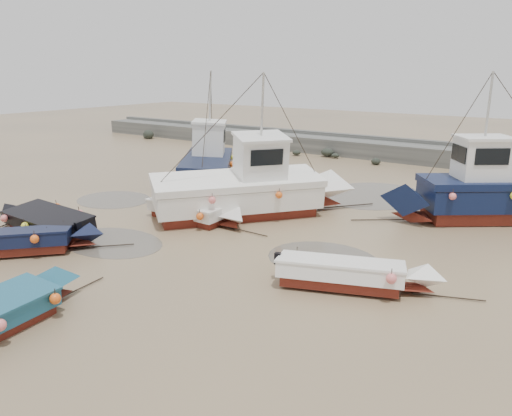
{
  "coord_description": "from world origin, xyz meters",
  "views": [
    {
      "loc": [
        11.74,
        -12.65,
        6.36
      ],
      "look_at": [
        1.57,
        1.81,
        1.4
      ],
      "focal_mm": 35.0,
      "sensor_mm": 36.0,
      "label": 1
    }
  ],
  "objects_px": {
    "dinghy_1": "(31,238)",
    "dinghy_5": "(197,209)",
    "dinghy_4": "(44,218)",
    "person": "(208,200)",
    "cabin_boat_1": "(250,187)",
    "dinghy_3": "(353,272)",
    "dinghy_2": "(6,305)",
    "cabin_boat_0": "(207,164)",
    "cabin_boat_2": "(484,190)"
  },
  "relations": [
    {
      "from": "dinghy_1",
      "to": "dinghy_4",
      "type": "height_order",
      "value": "same"
    },
    {
      "from": "cabin_boat_2",
      "to": "dinghy_3",
      "type": "bearing_deg",
      "value": 133.64
    },
    {
      "from": "dinghy_3",
      "to": "dinghy_2",
      "type": "bearing_deg",
      "value": -62.34
    },
    {
      "from": "cabin_boat_1",
      "to": "person",
      "type": "distance_m",
      "value": 3.72
    },
    {
      "from": "cabin_boat_0",
      "to": "cabin_boat_2",
      "type": "height_order",
      "value": "same"
    },
    {
      "from": "dinghy_1",
      "to": "dinghy_4",
      "type": "xyz_separation_m",
      "value": [
        -1.83,
        1.7,
        -0.01
      ]
    },
    {
      "from": "dinghy_5",
      "to": "cabin_boat_2",
      "type": "relative_size",
      "value": 0.74
    },
    {
      "from": "person",
      "to": "dinghy_3",
      "type": "bearing_deg",
      "value": 155.34
    },
    {
      "from": "cabin_boat_2",
      "to": "dinghy_2",
      "type": "bearing_deg",
      "value": 117.82
    },
    {
      "from": "dinghy_5",
      "to": "person",
      "type": "height_order",
      "value": "dinghy_5"
    },
    {
      "from": "dinghy_1",
      "to": "dinghy_3",
      "type": "height_order",
      "value": "same"
    },
    {
      "from": "dinghy_3",
      "to": "dinghy_4",
      "type": "bearing_deg",
      "value": -101.35
    },
    {
      "from": "cabin_boat_1",
      "to": "cabin_boat_2",
      "type": "bearing_deg",
      "value": 68.8
    },
    {
      "from": "dinghy_4",
      "to": "cabin_boat_0",
      "type": "relative_size",
      "value": 0.76
    },
    {
      "from": "dinghy_3",
      "to": "cabin_boat_2",
      "type": "distance_m",
      "value": 9.84
    },
    {
      "from": "dinghy_1",
      "to": "person",
      "type": "relative_size",
      "value": 2.86
    },
    {
      "from": "dinghy_1",
      "to": "dinghy_2",
      "type": "height_order",
      "value": "same"
    },
    {
      "from": "cabin_boat_2",
      "to": "dinghy_1",
      "type": "bearing_deg",
      "value": 100.66
    },
    {
      "from": "person",
      "to": "dinghy_4",
      "type": "bearing_deg",
      "value": 77.25
    },
    {
      "from": "cabin_boat_1",
      "to": "dinghy_5",
      "type": "bearing_deg",
      "value": -87.79
    },
    {
      "from": "person",
      "to": "dinghy_5",
      "type": "bearing_deg",
      "value": 126.33
    },
    {
      "from": "dinghy_1",
      "to": "dinghy_5",
      "type": "distance_m",
      "value": 6.69
    },
    {
      "from": "dinghy_1",
      "to": "person",
      "type": "xyz_separation_m",
      "value": [
        0.34,
        9.24,
        -0.55
      ]
    },
    {
      "from": "cabin_boat_1",
      "to": "person",
      "type": "bearing_deg",
      "value": -158.15
    },
    {
      "from": "cabin_boat_0",
      "to": "cabin_boat_2",
      "type": "relative_size",
      "value": 1.05
    },
    {
      "from": "dinghy_5",
      "to": "cabin_boat_2",
      "type": "height_order",
      "value": "cabin_boat_2"
    },
    {
      "from": "dinghy_5",
      "to": "person",
      "type": "relative_size",
      "value": 3.75
    },
    {
      "from": "dinghy_3",
      "to": "person",
      "type": "xyz_separation_m",
      "value": [
        -10.33,
        5.48,
        -0.55
      ]
    },
    {
      "from": "cabin_boat_0",
      "to": "dinghy_1",
      "type": "bearing_deg",
      "value": -118.73
    },
    {
      "from": "dinghy_2",
      "to": "cabin_boat_2",
      "type": "height_order",
      "value": "cabin_boat_2"
    },
    {
      "from": "dinghy_3",
      "to": "person",
      "type": "distance_m",
      "value": 11.7
    },
    {
      "from": "dinghy_2",
      "to": "cabin_boat_0",
      "type": "bearing_deg",
      "value": 104.85
    },
    {
      "from": "cabin_boat_1",
      "to": "cabin_boat_2",
      "type": "distance_m",
      "value": 10.02
    },
    {
      "from": "dinghy_2",
      "to": "dinghy_5",
      "type": "bearing_deg",
      "value": 95.74
    },
    {
      "from": "cabin_boat_0",
      "to": "person",
      "type": "relative_size",
      "value": 5.32
    },
    {
      "from": "dinghy_1",
      "to": "cabin_boat_1",
      "type": "bearing_deg",
      "value": 108.92
    },
    {
      "from": "dinghy_4",
      "to": "cabin_boat_2",
      "type": "distance_m",
      "value": 18.37
    },
    {
      "from": "cabin_boat_0",
      "to": "cabin_boat_2",
      "type": "bearing_deg",
      "value": -26.46
    },
    {
      "from": "cabin_boat_1",
      "to": "cabin_boat_2",
      "type": "height_order",
      "value": "same"
    },
    {
      "from": "dinghy_3",
      "to": "cabin_boat_0",
      "type": "distance_m",
      "value": 14.18
    },
    {
      "from": "dinghy_3",
      "to": "cabin_boat_1",
      "type": "relative_size",
      "value": 0.65
    },
    {
      "from": "cabin_boat_1",
      "to": "person",
      "type": "relative_size",
      "value": 5.54
    },
    {
      "from": "dinghy_4",
      "to": "person",
      "type": "height_order",
      "value": "dinghy_4"
    },
    {
      "from": "person",
      "to": "cabin_boat_2",
      "type": "bearing_deg",
      "value": -157.35
    },
    {
      "from": "dinghy_2",
      "to": "cabin_boat_0",
      "type": "xyz_separation_m",
      "value": [
        -5.72,
        14.58,
        0.79
      ]
    },
    {
      "from": "dinghy_4",
      "to": "cabin_boat_0",
      "type": "xyz_separation_m",
      "value": [
        0.46,
        9.54,
        0.81
      ]
    },
    {
      "from": "dinghy_5",
      "to": "cabin_boat_0",
      "type": "bearing_deg",
      "value": -142.35
    },
    {
      "from": "cabin_boat_1",
      "to": "dinghy_3",
      "type": "bearing_deg",
      "value": 4.96
    },
    {
      "from": "dinghy_3",
      "to": "dinghy_4",
      "type": "relative_size",
      "value": 0.89
    },
    {
      "from": "dinghy_4",
      "to": "cabin_boat_1",
      "type": "xyz_separation_m",
      "value": [
        5.51,
        6.59,
        0.79
      ]
    }
  ]
}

